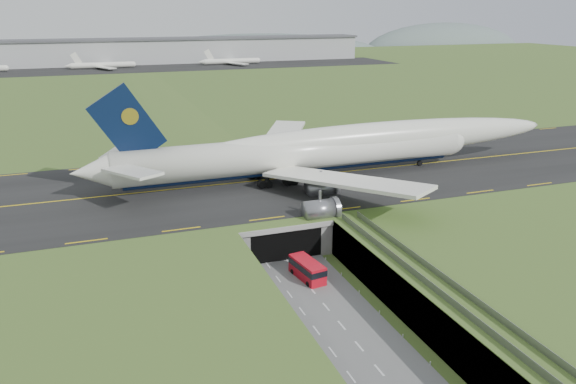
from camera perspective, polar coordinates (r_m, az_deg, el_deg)
name	(u,v)px	position (r m, az deg, el deg)	size (l,w,h in m)	color
ground	(305,283)	(84.72, 1.71, -9.18)	(900.00, 900.00, 0.00)	#416026
airfield_deck	(305,264)	(83.38, 1.73, -7.34)	(800.00, 800.00, 6.00)	gray
trench_road	(325,306)	(78.58, 3.74, -11.46)	(12.00, 75.00, 0.20)	slate
taxiway	(245,182)	(111.58, -4.44, 0.99)	(800.00, 44.00, 0.18)	black
tunnel_portal	(270,223)	(97.71, -1.85, -3.20)	(17.00, 22.30, 6.00)	gray
guideway	(446,298)	(72.20, 15.76, -10.28)	(3.00, 53.00, 7.05)	#A8A8A3
jumbo_jet	(332,149)	(114.67, 4.45, 4.41)	(102.96, 64.76, 21.42)	white
shuttle_tram	(307,269)	(85.01, 1.97, -7.87)	(3.72, 7.40, 2.90)	red
cargo_terminal	(129,51)	(371.28, -15.87, 13.60)	(320.00, 67.00, 15.60)	#B2B2B2
distant_hills	(194,60)	(510.22, -9.49, 13.05)	(700.00, 91.00, 60.00)	slate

